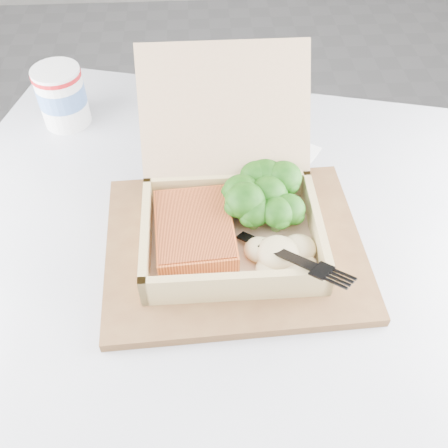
{
  "coord_description": "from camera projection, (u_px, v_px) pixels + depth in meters",
  "views": [
    {
      "loc": [
        0.04,
        -0.82,
        1.26
      ],
      "look_at": [
        0.06,
        -0.4,
        0.78
      ],
      "focal_mm": 40.0,
      "sensor_mm": 36.0,
      "label": 1
    }
  ],
  "objects": [
    {
      "name": "plastic_fork",
      "position": [
        261.0,
        240.0,
        0.62
      ],
      "size": [
        0.13,
        0.14,
        0.04
      ],
      "rotation": [
        0.0,
        0.0,
        3.88
      ],
      "color": "black",
      "rests_on": "mashed_potatoes"
    },
    {
      "name": "broccoli_pile",
      "position": [
        268.0,
        199.0,
        0.67
      ],
      "size": [
        0.12,
        0.12,
        0.04
      ],
      "primitive_type": null,
      "color": "#276917",
      "rests_on": "takeout_container"
    },
    {
      "name": "salmon_fillet",
      "position": [
        194.0,
        230.0,
        0.64
      ],
      "size": [
        0.11,
        0.14,
        0.03
      ],
      "primitive_type": "cube",
      "rotation": [
        0.0,
        0.0,
        0.07
      ],
      "color": "orange",
      "rests_on": "takeout_container"
    },
    {
      "name": "cafe_table",
      "position": [
        209.0,
        330.0,
        0.8
      ],
      "size": [
        1.0,
        1.0,
        0.74
      ],
      "rotation": [
        0.0,
        0.0,
        -0.25
      ],
      "color": "black",
      "rests_on": "floor"
    },
    {
      "name": "mashed_potatoes",
      "position": [
        279.0,
        253.0,
        0.62
      ],
      "size": [
        0.09,
        0.08,
        0.03
      ],
      "primitive_type": "ellipsoid",
      "color": "#C6B780",
      "rests_on": "takeout_container"
    },
    {
      "name": "paper_cup",
      "position": [
        61.0,
        95.0,
        0.82
      ],
      "size": [
        0.08,
        0.08,
        0.1
      ],
      "color": "white",
      "rests_on": "cafe_table"
    },
    {
      "name": "receipt",
      "position": [
        285.0,
        163.0,
        0.79
      ],
      "size": [
        0.13,
        0.15,
        0.0
      ],
      "primitive_type": "cube",
      "rotation": [
        0.0,
        0.0,
        -0.61
      ],
      "color": "white",
      "rests_on": "cafe_table"
    },
    {
      "name": "serving_tray",
      "position": [
        234.0,
        246.0,
        0.67
      ],
      "size": [
        0.35,
        0.28,
        0.01
      ],
      "primitive_type": "cube",
      "rotation": [
        0.0,
        0.0,
        0.04
      ],
      "color": "brown",
      "rests_on": "cafe_table"
    },
    {
      "name": "floor",
      "position": [
        195.0,
        300.0,
        1.49
      ],
      "size": [
        4.0,
        4.0,
        0.0
      ],
      "primitive_type": "plane",
      "color": "gray",
      "rests_on": "ground"
    },
    {
      "name": "takeout_container",
      "position": [
        229.0,
        193.0,
        0.66
      ],
      "size": [
        0.23,
        0.28,
        0.19
      ],
      "rotation": [
        0.0,
        0.0,
        0.01
      ],
      "color": "tan",
      "rests_on": "serving_tray"
    }
  ]
}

